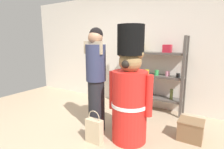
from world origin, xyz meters
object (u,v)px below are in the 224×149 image
object	(u,v)px
merchandise_shelf	(152,73)
display_crate	(191,130)
shopping_bag	(94,130)
person_shopper	(96,78)
teddy_bear_guard	(130,93)

from	to	relation	value
merchandise_shelf	display_crate	distance (m)	1.46
shopping_bag	person_shopper	bearing A→B (deg)	120.92
person_shopper	display_crate	world-z (taller)	person_shopper
person_shopper	shopping_bag	world-z (taller)	person_shopper
person_shopper	teddy_bear_guard	bearing A→B (deg)	-0.45
merchandise_shelf	display_crate	size ratio (longest dim) A/B	4.40
person_shopper	display_crate	distance (m)	1.69
display_crate	merchandise_shelf	bearing A→B (deg)	136.78
teddy_bear_guard	display_crate	distance (m)	1.13
display_crate	shopping_bag	bearing A→B (deg)	-145.37
teddy_bear_guard	display_crate	xyz separation A→B (m)	(0.81, 0.51, -0.60)
merchandise_shelf	person_shopper	world-z (taller)	person_shopper
teddy_bear_guard	shopping_bag	size ratio (longest dim) A/B	3.44
merchandise_shelf	shopping_bag	xyz separation A→B (m)	(-0.27, -1.74, -0.63)
merchandise_shelf	display_crate	xyz separation A→B (m)	(0.95, -0.89, -0.66)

